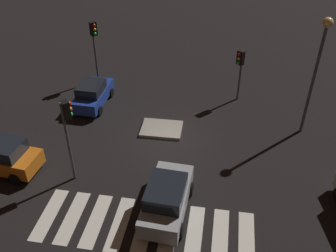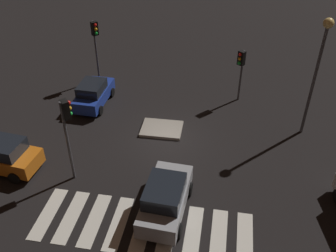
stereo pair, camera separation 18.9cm
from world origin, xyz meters
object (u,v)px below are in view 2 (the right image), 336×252
object	(u,v)px
traffic_light_west	(95,37)
street_lamp	(320,58)
traffic_island	(162,129)
car_orange	(2,155)
car_blue	(94,93)
traffic_light_south	(67,121)
traffic_light_north	(241,64)
car_silver	(165,198)

from	to	relation	value
traffic_light_west	street_lamp	size ratio (longest dim) A/B	0.64
traffic_island	street_lamp	xyz separation A→B (m)	(8.50, 1.32, 4.84)
car_orange	street_lamp	size ratio (longest dim) A/B	0.60
car_blue	traffic_light_south	xyz separation A→B (m)	(1.44, -7.07, 2.70)
traffic_island	car_blue	world-z (taller)	car_blue
car_blue	traffic_light_north	world-z (taller)	traffic_light_north
car_silver	traffic_light_north	xyz separation A→B (m)	(3.08, 10.85, 1.87)
traffic_light_north	traffic_light_south	distance (m)	12.35
car_orange	traffic_light_north	bearing A→B (deg)	-136.99
car_orange	car_silver	bearing A→B (deg)	176.03
traffic_light_west	car_silver	bearing A→B (deg)	-13.81
traffic_light_south	car_orange	bearing A→B (deg)	136.66
traffic_island	street_lamp	bearing A→B (deg)	8.81
traffic_island	street_lamp	distance (m)	9.87
car_silver	traffic_light_west	distance (m)	14.13
car_silver	traffic_light_north	distance (m)	11.43
car_blue	traffic_light_west	distance (m)	4.25
car_silver	traffic_light_west	xyz separation A→B (m)	(-7.17, 11.90, 2.57)
traffic_light_south	car_blue	bearing A→B (deg)	58.02
traffic_light_west	traffic_light_south	size ratio (longest dim) A/B	0.98
car_orange	traffic_light_west	world-z (taller)	traffic_light_west
car_orange	traffic_light_south	distance (m)	4.87
car_orange	traffic_light_north	world-z (taller)	traffic_light_north
car_blue	car_orange	world-z (taller)	car_orange
car_blue	traffic_light_south	distance (m)	7.70
car_silver	street_lamp	xyz separation A→B (m)	(7.09, 7.77, 4.01)
traffic_light_north	street_lamp	distance (m)	5.49
street_lamp	car_orange	bearing A→B (deg)	-159.06
traffic_light_west	traffic_light_north	size ratio (longest dim) A/B	1.25
traffic_light_west	street_lamp	world-z (taller)	street_lamp
car_blue	traffic_light_south	world-z (taller)	traffic_light_south
traffic_island	car_blue	distance (m)	5.59
car_silver	car_blue	bearing A→B (deg)	39.88
traffic_light_west	street_lamp	xyz separation A→B (m)	(14.26, -4.13, 1.44)
traffic_island	traffic_light_west	xyz separation A→B (m)	(-5.77, 5.45, 3.40)
car_orange	traffic_light_south	size ratio (longest dim) A/B	0.92
traffic_island	car_orange	xyz separation A→B (m)	(-7.72, -4.89, 0.80)
car_silver	traffic_light_south	bearing A→B (deg)	75.64
street_lamp	car_silver	bearing A→B (deg)	-132.39
car_blue	traffic_light_south	size ratio (longest dim) A/B	0.85
traffic_island	traffic_light_west	bearing A→B (deg)	136.64
car_silver	car_orange	xyz separation A→B (m)	(-9.13, 1.56, -0.03)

